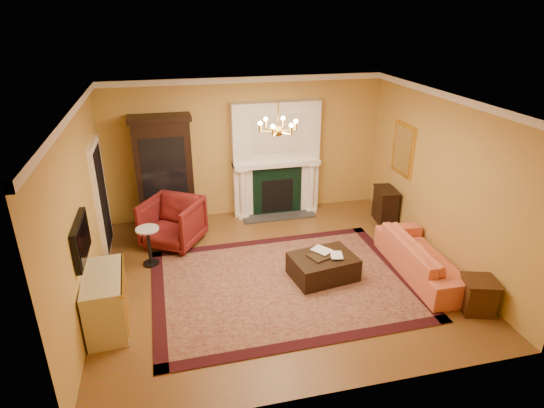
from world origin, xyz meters
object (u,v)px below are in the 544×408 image
object	(u,v)px
wingback_armchair	(172,220)
end_table	(478,296)
commode	(106,301)
leather_ottoman	(323,267)
pedestal_table	(149,244)
console_table	(385,206)
coral_sofa	(425,252)
china_cabinet	(165,175)

from	to	relation	value
wingback_armchair	end_table	distance (m)	5.50
commode	leather_ottoman	xyz separation A→B (m)	(3.46, 0.50, -0.21)
commode	pedestal_table	bearing A→B (deg)	67.17
end_table	console_table	size ratio (longest dim) A/B	0.72
wingback_armchair	pedestal_table	world-z (taller)	wingback_armchair
pedestal_table	console_table	distance (m)	4.98
wingback_armchair	leather_ottoman	size ratio (longest dim) A/B	0.97
coral_sofa	wingback_armchair	bearing A→B (deg)	64.63
china_cabinet	commode	xyz separation A→B (m)	(-0.95, -3.28, -0.70)
pedestal_table	commode	world-z (taller)	commode
pedestal_table	leather_ottoman	size ratio (longest dim) A/B	0.69
china_cabinet	leather_ottoman	size ratio (longest dim) A/B	2.11
china_cabinet	coral_sofa	world-z (taller)	china_cabinet
commode	leather_ottoman	bearing A→B (deg)	4.94
commode	console_table	bearing A→B (deg)	19.67
china_cabinet	wingback_armchair	distance (m)	1.13
wingback_armchair	coral_sofa	size ratio (longest dim) A/B	0.46
end_table	leather_ottoman	world-z (taller)	end_table
china_cabinet	leather_ottoman	xyz separation A→B (m)	(2.51, -2.78, -0.91)
coral_sofa	end_table	bearing A→B (deg)	-166.82
coral_sofa	console_table	bearing A→B (deg)	-6.68
wingback_armchair	pedestal_table	size ratio (longest dim) A/B	1.41
commode	china_cabinet	bearing A→B (deg)	70.60
console_table	commode	bearing A→B (deg)	-148.62
commode	coral_sofa	distance (m)	5.22
china_cabinet	wingback_armchair	world-z (taller)	china_cabinet
commode	coral_sofa	size ratio (longest dim) A/B	0.52
china_cabinet	wingback_armchair	bearing A→B (deg)	-87.74
coral_sofa	console_table	size ratio (longest dim) A/B	3.08
commode	end_table	xyz separation A→B (m)	(5.45, -0.93, -0.17)
wingback_armchair	console_table	size ratio (longest dim) A/B	1.43
wingback_armchair	pedestal_table	bearing A→B (deg)	-90.34
china_cabinet	coral_sofa	xyz separation A→B (m)	(4.26, -3.07, -0.69)
wingback_armchair	leather_ottoman	bearing A→B (deg)	-4.77
china_cabinet	commode	size ratio (longest dim) A/B	1.96
coral_sofa	console_table	distance (m)	2.14
coral_sofa	leather_ottoman	bearing A→B (deg)	82.04
china_cabinet	leather_ottoman	bearing A→B (deg)	-49.83
pedestal_table	end_table	distance (m)	5.50
wingback_armchair	pedestal_table	xyz separation A→B (m)	(-0.44, -0.70, -0.09)
end_table	leather_ottoman	size ratio (longest dim) A/B	0.49
pedestal_table	leather_ottoman	bearing A→B (deg)	-21.30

